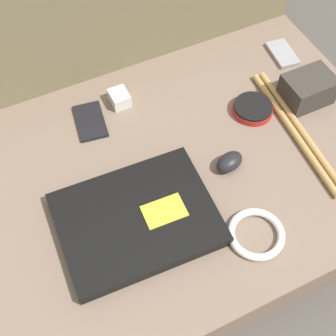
% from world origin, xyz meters
% --- Properties ---
extents(ground_plane, '(8.00, 8.00, 0.00)m').
position_xyz_m(ground_plane, '(0.00, 0.00, 0.00)').
color(ground_plane, '#4C4742').
extents(couch_seat, '(1.13, 0.72, 0.11)m').
position_xyz_m(couch_seat, '(0.00, 0.00, 0.06)').
color(couch_seat, '#7A6656').
rests_on(couch_seat, ground_plane).
extents(couch_backrest, '(1.13, 0.20, 0.52)m').
position_xyz_m(couch_backrest, '(0.00, 0.46, 0.26)').
color(couch_backrest, '#756B4C').
rests_on(couch_backrest, ground_plane).
extents(laptop, '(0.34, 0.27, 0.03)m').
position_xyz_m(laptop, '(-0.12, -0.09, 0.13)').
color(laptop, black).
rests_on(laptop, couch_seat).
extents(computer_mouse, '(0.08, 0.06, 0.04)m').
position_xyz_m(computer_mouse, '(0.14, -0.05, 0.13)').
color(computer_mouse, black).
rests_on(computer_mouse, couch_seat).
extents(speaker_puck, '(0.10, 0.10, 0.02)m').
position_xyz_m(speaker_puck, '(0.27, 0.08, 0.13)').
color(speaker_puck, red).
rests_on(speaker_puck, couch_seat).
extents(phone_silver, '(0.09, 0.13, 0.01)m').
position_xyz_m(phone_silver, '(-0.11, 0.22, 0.12)').
color(phone_silver, black).
rests_on(phone_silver, couch_seat).
extents(phone_black, '(0.07, 0.11, 0.01)m').
position_xyz_m(phone_black, '(0.46, 0.22, 0.12)').
color(phone_black, '#99999E').
rests_on(phone_black, couch_seat).
extents(camera_pouch, '(0.12, 0.09, 0.07)m').
position_xyz_m(camera_pouch, '(0.42, 0.05, 0.15)').
color(camera_pouch, '#38332D').
rests_on(camera_pouch, couch_seat).
extents(charger_brick, '(0.05, 0.05, 0.04)m').
position_xyz_m(charger_brick, '(-0.02, 0.25, 0.13)').
color(charger_brick, silver).
rests_on(charger_brick, couch_seat).
extents(cable_coil, '(0.12, 0.12, 0.02)m').
position_xyz_m(cable_coil, '(0.10, -0.23, 0.12)').
color(cable_coil, white).
rests_on(cable_coil, couch_seat).
extents(drumstick_pair, '(0.07, 0.40, 0.02)m').
position_xyz_m(drumstick_pair, '(0.34, -0.03, 0.12)').
color(drumstick_pair, tan).
rests_on(drumstick_pair, couch_seat).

